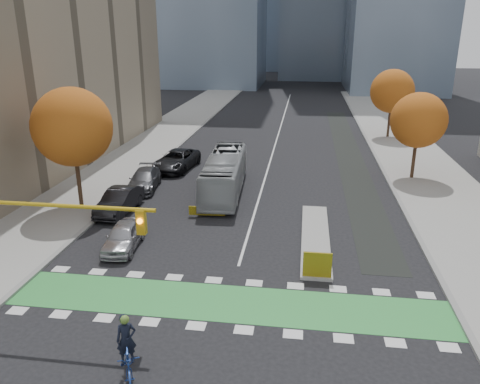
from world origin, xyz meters
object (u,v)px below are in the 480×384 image
(tree_west, at_px, (72,127))
(bus, at_px, (224,174))
(parked_car_a, at_px, (124,236))
(parked_car_d, at_px, (177,160))
(tree_east_far, at_px, (392,91))
(parked_car_b, at_px, (119,201))
(tree_east_near, at_px, (419,120))
(traffic_signal_west, at_px, (25,228))
(cyclist, at_px, (128,355))
(parked_car_c, at_px, (144,180))
(hazard_board, at_px, (317,265))

(tree_west, distance_m, bus, 11.11)
(tree_west, relative_size, parked_car_a, 1.96)
(bus, bearing_deg, parked_car_d, 129.74)
(tree_west, height_order, parked_car_d, tree_west)
(tree_east_far, distance_m, parked_car_b, 34.44)
(tree_east_near, xyz_separation_m, traffic_signal_west, (-19.93, -22.51, -0.83))
(cyclist, bearing_deg, parked_car_c, 82.61)
(tree_east_far, bearing_deg, parked_car_c, -134.96)
(tree_east_far, distance_m, parked_car_c, 30.76)
(parked_car_b, height_order, parked_car_c, parked_car_b)
(tree_east_near, distance_m, parked_car_c, 22.11)
(tree_west, distance_m, traffic_signal_west, 13.25)
(traffic_signal_west, height_order, parked_car_d, traffic_signal_west)
(parked_car_c, bearing_deg, traffic_signal_west, -93.00)
(cyclist, xyz_separation_m, parked_car_c, (-6.31, 20.03, -0.08))
(bus, bearing_deg, hazard_board, -64.58)
(tree_west, bearing_deg, parked_car_b, -10.01)
(tree_east_far, bearing_deg, tree_west, -133.30)
(parked_car_b, bearing_deg, hazard_board, -26.55)
(hazard_board, bearing_deg, cyclist, -130.79)
(traffic_signal_west, xyz_separation_m, bus, (5.22, 16.99, -2.56))
(tree_east_near, distance_m, cyclist, 29.76)
(tree_east_near, height_order, parked_car_a, tree_east_near)
(tree_east_far, relative_size, parked_car_b, 1.58)
(bus, bearing_deg, parked_car_b, -144.70)
(bus, relative_size, parked_car_c, 2.10)
(tree_west, bearing_deg, parked_car_c, 56.14)
(tree_east_near, xyz_separation_m, bus, (-14.71, -5.52, -3.39))
(hazard_board, bearing_deg, parked_car_b, 150.78)
(parked_car_b, bearing_deg, traffic_signal_west, -82.23)
(tree_west, xyz_separation_m, parked_car_a, (5.31, -5.74, -4.90))
(bus, height_order, parked_car_d, bus)
(tree_west, height_order, traffic_signal_west, tree_west)
(parked_car_a, bearing_deg, traffic_signal_west, -104.95)
(cyclist, distance_m, parked_car_a, 10.60)
(parked_car_a, xyz_separation_m, parked_car_c, (-2.31, 10.21, 0.02))
(tree_east_near, bearing_deg, tree_west, -157.38)
(tree_west, relative_size, tree_east_near, 1.16)
(tree_east_near, distance_m, bus, 16.08)
(hazard_board, relative_size, traffic_signal_west, 0.16)
(parked_car_a, bearing_deg, tree_east_near, 35.55)
(hazard_board, distance_m, parked_car_b, 14.90)
(tree_east_far, xyz_separation_m, parked_car_d, (-20.47, -15.88, -4.41))
(tree_west, bearing_deg, parked_car_d, 68.30)
(hazard_board, height_order, tree_east_far, tree_east_far)
(traffic_signal_west, height_order, cyclist, traffic_signal_west)
(tree_east_far, height_order, parked_car_b, tree_east_far)
(parked_car_a, distance_m, parked_car_c, 10.47)
(cyclist, relative_size, parked_car_d, 0.41)
(traffic_signal_west, distance_m, bus, 17.96)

